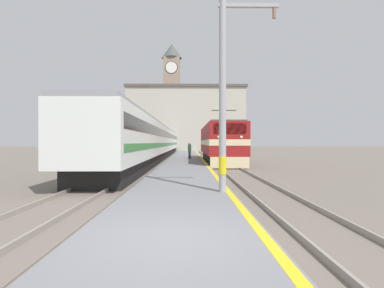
% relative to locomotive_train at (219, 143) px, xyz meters
% --- Properties ---
extents(ground_plane, '(200.00, 200.00, 0.00)m').
position_rel_locomotive_train_xyz_m(ground_plane, '(-3.19, 7.13, -1.85)').
color(ground_plane, '#70665B').
extents(platform, '(3.59, 140.00, 0.26)m').
position_rel_locomotive_train_xyz_m(platform, '(-3.19, 2.13, -1.73)').
color(platform, slate).
rests_on(platform, ground).
extents(rail_track_near, '(2.83, 140.00, 0.16)m').
position_rel_locomotive_train_xyz_m(rail_track_near, '(0.00, 2.13, -1.82)').
color(rail_track_near, '#70665B').
rests_on(rail_track_near, ground).
extents(rail_track_far, '(2.84, 140.00, 0.16)m').
position_rel_locomotive_train_xyz_m(rail_track_far, '(-6.75, 2.13, -1.82)').
color(rail_track_far, '#70665B').
rests_on(rail_track_far, ground).
extents(locomotive_train, '(2.92, 14.62, 4.59)m').
position_rel_locomotive_train_xyz_m(locomotive_train, '(0.00, 0.00, 0.00)').
color(locomotive_train, black).
rests_on(locomotive_train, ground).
extents(passenger_train, '(2.92, 49.89, 3.77)m').
position_rel_locomotive_train_xyz_m(passenger_train, '(-6.75, 7.38, 0.18)').
color(passenger_train, black).
rests_on(passenger_train, ground).
extents(catenary_mast, '(2.05, 0.26, 7.09)m').
position_rel_locomotive_train_xyz_m(catenary_mast, '(-1.68, -18.09, 1.92)').
color(catenary_mast, '#9E9EA3').
rests_on(catenary_mast, platform).
extents(person_on_platform, '(0.34, 0.34, 1.70)m').
position_rel_locomotive_train_xyz_m(person_on_platform, '(-2.81, 2.65, -0.71)').
color(person_on_platform, '#23232D').
rests_on(person_on_platform, platform).
extents(clock_tower, '(4.98, 4.98, 26.61)m').
position_rel_locomotive_train_xyz_m(clock_tower, '(-7.16, 46.96, 12.28)').
color(clock_tower, gray).
rests_on(clock_tower, ground).
extents(station_building, '(25.11, 10.06, 13.77)m').
position_rel_locomotive_train_xyz_m(station_building, '(-3.48, 37.21, 5.05)').
color(station_building, '#B7B2A3').
rests_on(station_building, ground).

